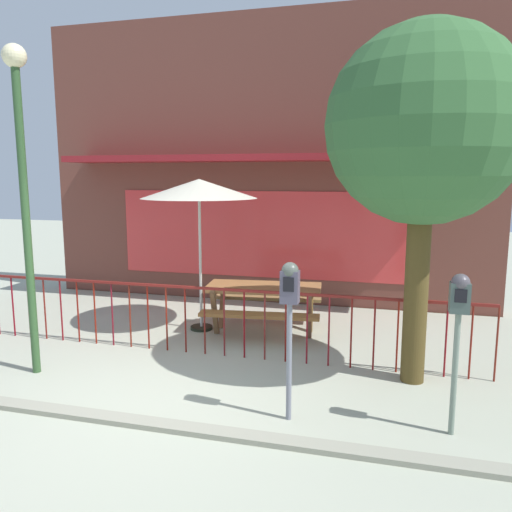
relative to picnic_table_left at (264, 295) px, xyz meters
The scene contains 10 objects.
ground 3.01m from the picnic_table_left, 101.03° to the right, with size 40.00×40.00×0.00m, color #A2A691.
pub_storefront 3.13m from the picnic_table_left, 104.39° to the left, with size 8.97×1.37×5.55m.
patio_fence_front 1.30m from the picnic_table_left, 115.87° to the right, with size 7.56×0.04×0.97m.
picnic_table_left is the anchor object (origin of this frame).
patio_umbrella 1.96m from the picnic_table_left, behind, with size 1.84×1.84×2.44m.
parking_meter_near 3.00m from the picnic_table_left, 70.94° to the right, with size 0.18×0.17×1.65m.
parking_meter_far 3.73m from the picnic_table_left, 46.19° to the right, with size 0.18×0.17×1.59m.
street_tree 3.57m from the picnic_table_left, 32.11° to the right, with size 2.28×2.28×4.20m.
street_lamp 3.92m from the picnic_table_left, 135.95° to the right, with size 0.28×0.28×4.01m.
curb_edge 3.37m from the picnic_table_left, 99.81° to the right, with size 12.55×0.20×0.11m, color gray.
Camera 1 is at (2.44, -4.66, 2.48)m, focal length 35.25 mm.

